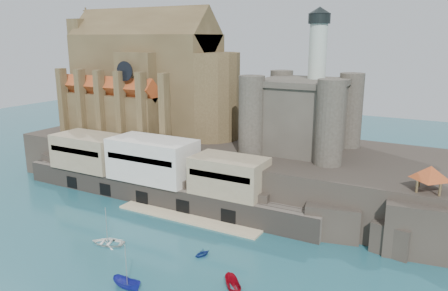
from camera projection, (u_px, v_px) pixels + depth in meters
ground at (113, 257)px, 68.01m from camera, size 300.00×300.00×0.00m
promontory at (230, 164)px, 100.40m from camera, size 100.00×36.00×10.00m
quay at (151, 172)px, 90.94m from camera, size 70.00×12.00×13.05m
church at (151, 83)px, 109.56m from camera, size 47.00×25.93×30.51m
castle_keep at (303, 111)px, 91.02m from camera, size 21.20×21.20×29.30m
rock_outcrop at (424, 227)px, 69.39m from camera, size 14.50×10.50×8.70m
pavilion at (430, 174)px, 67.43m from camera, size 6.40×6.40×5.40m
boat_2 at (127, 288)px, 59.69m from camera, size 1.92×1.87×4.77m
boat_5 at (233, 289)px, 59.34m from camera, size 2.48×2.49×4.61m
boat_6 at (108, 244)px, 72.47m from camera, size 2.24×4.20×5.65m
boat_7 at (202, 256)px, 68.54m from camera, size 2.75×2.16×2.79m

